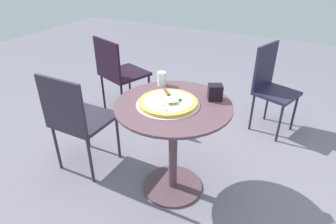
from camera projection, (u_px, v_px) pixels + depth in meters
ground_plane at (173, 186)px, 2.34m from camera, size 10.00×10.00×0.00m
patio_table at (173, 131)px, 2.09m from camera, size 0.81×0.81×0.75m
pizza_on_tray at (168, 102)px, 1.97m from camera, size 0.43×0.43×0.05m
pizza_server at (169, 95)px, 1.98m from camera, size 0.18×0.19×0.02m
drinking_cup at (162, 79)px, 2.23m from camera, size 0.07×0.07×0.11m
napkin_dispenser at (215, 92)px, 2.01m from camera, size 0.12×0.12×0.11m
patio_chair_near at (76, 117)px, 2.30m from camera, size 0.43×0.43×0.88m
patio_chair_far at (118, 70)px, 3.18m from camera, size 0.56×0.56×0.87m
patio_chair_corner at (271, 83)px, 2.89m from camera, size 0.47×0.47×0.89m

